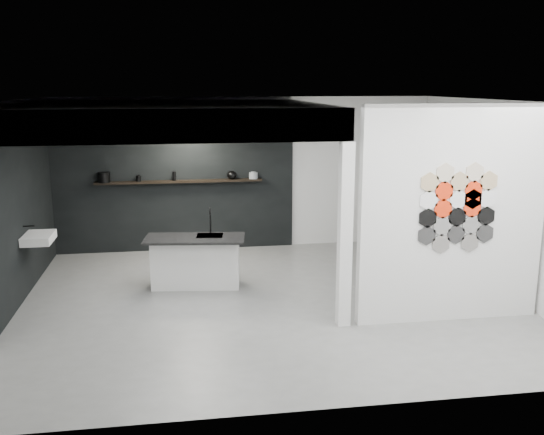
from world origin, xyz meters
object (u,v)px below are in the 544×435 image
at_px(stockpot, 104,177).
at_px(kettle, 232,175).
at_px(utensil_cup, 138,178).
at_px(kitchen_island, 196,261).
at_px(bottle_dark, 174,176).
at_px(partition_panel, 452,215).
at_px(glass_vase, 253,175).
at_px(wall_basin, 39,238).
at_px(glass_bowl, 253,176).

relative_size(stockpot, kettle, 1.21).
height_order(stockpot, utensil_cup, stockpot).
relative_size(kitchen_island, kettle, 8.58).
xyz_separation_m(bottle_dark, utensil_cup, (-0.63, 0.00, -0.03)).
bearing_deg(utensil_cup, partition_panel, -42.97).
relative_size(kettle, glass_vase, 1.42).
bearing_deg(glass_vase, wall_basin, -148.65).
relative_size(kettle, glass_bowl, 1.13).
relative_size(kitchen_island, bottle_dark, 9.46).
bearing_deg(kettle, wall_basin, -129.06).
distance_m(wall_basin, kettle, 3.68).
xyz_separation_m(partition_panel, utensil_cup, (-4.15, 3.87, -0.03)).
bearing_deg(glass_vase, utensil_cup, 180.00).
relative_size(partition_panel, stockpot, 12.78).
distance_m(stockpot, glass_vase, 2.67).
bearing_deg(kettle, bottle_dark, -163.67).
bearing_deg(partition_panel, kettle, 122.61).
distance_m(partition_panel, utensil_cup, 5.67).
height_order(partition_panel, stockpot, partition_panel).
distance_m(glass_vase, utensil_cup, 2.07).
distance_m(kitchen_island, kettle, 2.40).
xyz_separation_m(kettle, glass_vase, (0.40, 0.00, -0.01)).
relative_size(partition_panel, glass_bowl, 17.43).
xyz_separation_m(glass_bowl, utensil_cup, (-2.07, 0.00, -0.00)).
bearing_deg(stockpot, utensil_cup, 0.00).
xyz_separation_m(partition_panel, kettle, (-2.47, 3.87, -0.00)).
relative_size(glass_bowl, utensil_cup, 1.47).
distance_m(wall_basin, glass_bowl, 4.00).
bearing_deg(partition_panel, glass_bowl, 118.23).
bearing_deg(bottle_dark, utensil_cup, 180.00).
relative_size(bottle_dark, utensil_cup, 1.51).
bearing_deg(bottle_dark, wall_basin, -133.36).
height_order(kettle, utensil_cup, kettle).
xyz_separation_m(glass_bowl, glass_vase, (0.00, 0.00, 0.01)).
bearing_deg(partition_panel, glass_vase, 118.23).
xyz_separation_m(stockpot, glass_bowl, (2.67, 0.00, -0.03)).
distance_m(bottle_dark, utensil_cup, 0.63).
height_order(glass_vase, bottle_dark, bottle_dark).
xyz_separation_m(kitchen_island, glass_vase, (1.14, 2.06, 0.98)).
xyz_separation_m(partition_panel, stockpot, (-4.75, 3.87, 0.01)).
bearing_deg(kettle, stockpot, -163.67).
relative_size(wall_basin, kitchen_island, 0.39).
bearing_deg(wall_basin, glass_bowl, 31.35).
bearing_deg(kitchen_island, glass_bowl, 68.12).
bearing_deg(kettle, utensil_cup, -163.67).
relative_size(wall_basin, glass_vase, 4.72).
height_order(wall_basin, utensil_cup, utensil_cup).
bearing_deg(wall_basin, stockpot, 70.81).
height_order(wall_basin, glass_bowl, glass_bowl).
xyz_separation_m(partition_panel, wall_basin, (-5.46, 1.80, -0.55)).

